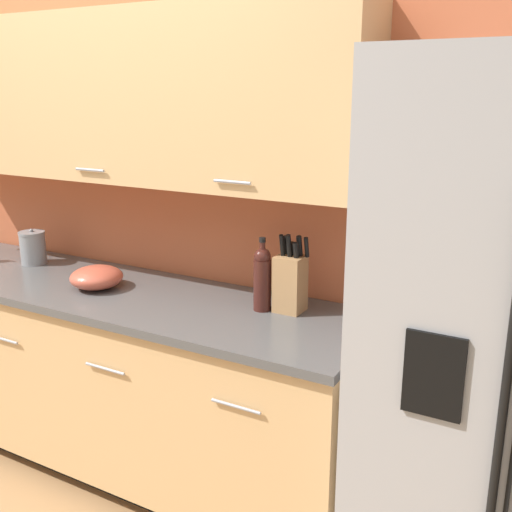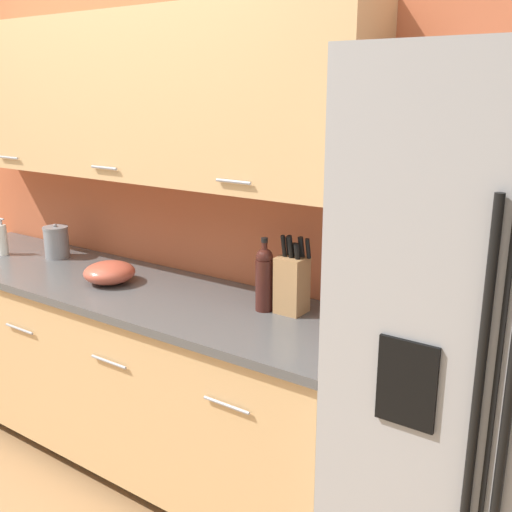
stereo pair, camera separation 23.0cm
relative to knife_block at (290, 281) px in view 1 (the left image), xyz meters
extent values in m
cube|color=#BC5B38|center=(-1.04, 0.22, 0.27)|extent=(10.00, 0.05, 2.60)
cube|color=tan|center=(-0.91, 0.04, 0.71)|extent=(2.41, 0.32, 0.72)
cylinder|color=#99999E|center=(-0.91, -0.14, 0.41)|extent=(0.16, 0.01, 0.01)
cylinder|color=#99999E|center=(-0.19, -0.14, 0.41)|extent=(0.16, 0.01, 0.01)
cube|color=black|center=(-0.91, -0.08, -0.99)|extent=(2.51, 0.54, 0.09)
cube|color=tan|center=(-0.91, -0.12, -0.55)|extent=(2.55, 0.62, 0.78)
cube|color=#4C4C4C|center=(-0.91, -0.14, -0.14)|extent=(2.57, 0.64, 0.03)
cylinder|color=#99999E|center=(-1.22, -0.45, -0.34)|extent=(0.20, 0.01, 0.01)
cylinder|color=#99999E|center=(-0.60, -0.45, -0.34)|extent=(0.20, 0.01, 0.01)
cylinder|color=#99999E|center=(0.01, -0.45, -0.34)|extent=(0.20, 0.01, 0.01)
cylinder|color=black|center=(0.88, -0.58, 0.01)|extent=(0.02, 0.02, 1.04)
cube|color=black|center=(0.70, -0.57, 0.01)|extent=(0.16, 0.01, 0.24)
cube|color=#A87A4C|center=(0.00, 0.00, -0.01)|extent=(0.11, 0.11, 0.23)
cylinder|color=black|center=(-0.03, 0.02, 0.14)|extent=(0.02, 0.03, 0.08)
cylinder|color=black|center=(-0.03, -0.02, 0.15)|extent=(0.02, 0.04, 0.09)
cylinder|color=black|center=(0.00, 0.02, 0.13)|extent=(0.02, 0.03, 0.06)
cylinder|color=black|center=(0.00, -0.02, 0.15)|extent=(0.02, 0.04, 0.10)
cylinder|color=black|center=(0.03, 0.02, 0.15)|extent=(0.02, 0.04, 0.09)
cylinder|color=black|center=(0.03, -0.02, 0.14)|extent=(0.02, 0.03, 0.07)
cylinder|color=black|center=(0.06, 0.02, 0.15)|extent=(0.02, 0.03, 0.08)
cylinder|color=#3D1914|center=(-0.10, -0.04, -0.02)|extent=(0.07, 0.07, 0.21)
sphere|color=#3D1914|center=(-0.10, -0.04, 0.10)|extent=(0.07, 0.07, 0.07)
cylinder|color=#3D1914|center=(-0.10, -0.04, 0.12)|extent=(0.02, 0.02, 0.07)
cylinder|color=black|center=(-0.10, -0.04, 0.17)|extent=(0.03, 0.03, 0.02)
cylinder|color=gray|center=(-1.46, -0.02, -0.05)|extent=(0.13, 0.13, 0.16)
cylinder|color=gray|center=(-1.46, -0.02, 0.04)|extent=(0.13, 0.13, 0.01)
sphere|color=gray|center=(-1.46, -0.02, 0.05)|extent=(0.02, 0.02, 0.02)
ellipsoid|color=#B24C38|center=(-0.89, -0.16, -0.08)|extent=(0.24, 0.24, 0.10)
camera|label=1|loc=(0.99, -2.07, 0.75)|focal=42.00mm
camera|label=2|loc=(1.18, -1.95, 0.75)|focal=42.00mm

